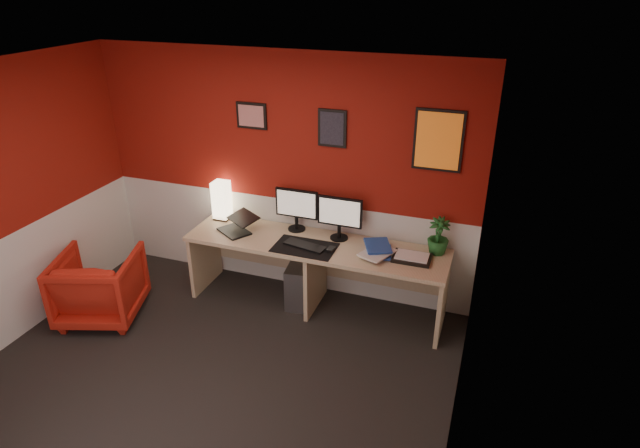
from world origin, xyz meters
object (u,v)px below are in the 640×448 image
at_px(laptop, 234,222).
at_px(monitor_right, 339,212).
at_px(zen_tray, 412,258).
at_px(pc_tower, 299,283).
at_px(potted_plant, 438,236).
at_px(desk, 316,275).
at_px(shoji_lamp, 222,201).
at_px(monitor_left, 296,204).
at_px(armchair, 100,286).

relative_size(laptop, monitor_right, 0.57).
height_order(zen_tray, pc_tower, zen_tray).
relative_size(monitor_right, zen_tray, 1.66).
xyz_separation_m(laptop, potted_plant, (2.01, 0.24, 0.07)).
xyz_separation_m(desk, shoji_lamp, (-1.13, 0.21, 0.56)).
relative_size(laptop, potted_plant, 0.93).
relative_size(potted_plant, pc_tower, 0.79).
xyz_separation_m(laptop, zen_tray, (1.82, 0.04, -0.09)).
distance_m(desk, potted_plant, 1.29).
distance_m(desk, pc_tower, 0.24).
bearing_deg(potted_plant, pc_tower, -172.61).
height_order(shoji_lamp, monitor_right, monitor_right).
bearing_deg(zen_tray, desk, 179.88).
relative_size(shoji_lamp, monitor_right, 0.69).
bearing_deg(zen_tray, shoji_lamp, 174.09).
bearing_deg(monitor_right, potted_plant, 1.24).
bearing_deg(monitor_left, pc_tower, -64.62).
distance_m(shoji_lamp, zen_tray, 2.10).
distance_m(shoji_lamp, monitor_right, 1.32).
distance_m(laptop, potted_plant, 2.03).
relative_size(monitor_left, monitor_right, 1.00).
bearing_deg(laptop, shoji_lamp, 168.54).
distance_m(pc_tower, armchair, 1.97).
bearing_deg(laptop, zen_tray, 33.63).
height_order(monitor_right, potted_plant, monitor_right).
bearing_deg(monitor_right, shoji_lamp, 178.49).
xyz_separation_m(potted_plant, pc_tower, (-1.34, -0.17, -0.68)).
bearing_deg(zen_tray, laptop, -178.70).
xyz_separation_m(monitor_left, pc_tower, (0.10, -0.20, -0.80)).
xyz_separation_m(monitor_right, armchair, (-2.13, -1.04, -0.68)).
xyz_separation_m(desk, zen_tray, (0.95, -0.00, 0.38)).
distance_m(laptop, zen_tray, 1.82).
bearing_deg(monitor_left, zen_tray, -10.55).
relative_size(laptop, zen_tray, 0.94).
height_order(monitor_right, armchair, monitor_right).
relative_size(monitor_left, armchair, 0.77).
height_order(laptop, armchair, laptop).
bearing_deg(shoji_lamp, desk, -10.67).
relative_size(laptop, pc_tower, 0.73).
relative_size(laptop, monitor_left, 0.57).
height_order(potted_plant, pc_tower, potted_plant).
distance_m(shoji_lamp, laptop, 0.38).
xyz_separation_m(laptop, armchair, (-1.08, -0.82, -0.50)).
height_order(monitor_right, pc_tower, monitor_right).
height_order(desk, zen_tray, zen_tray).
distance_m(zen_tray, pc_tower, 1.25).
xyz_separation_m(zen_tray, pc_tower, (-1.14, 0.03, -0.52)).
distance_m(monitor_left, zen_tray, 1.29).
xyz_separation_m(monitor_left, potted_plant, (1.44, -0.03, -0.11)).
distance_m(desk, monitor_left, 0.75).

